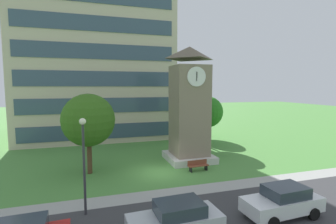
{
  "coord_description": "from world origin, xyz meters",
  "views": [
    {
      "loc": [
        -5.31,
        -19.62,
        7.07
      ],
      "look_at": [
        1.8,
        3.57,
        4.62
      ],
      "focal_mm": 27.07,
      "sensor_mm": 36.0,
      "label": 1
    }
  ],
  "objects_px": {
    "street_lamp": "(84,155)",
    "tree_streetside": "(207,112)",
    "parked_car_silver": "(176,219)",
    "park_bench": "(198,165)",
    "clock_tower": "(189,110)",
    "tree_by_building": "(202,112)",
    "parked_car_white": "(283,201)",
    "tree_near_tower": "(88,120)"
  },
  "relations": [
    {
      "from": "street_lamp",
      "to": "parked_car_silver",
      "type": "relative_size",
      "value": 1.2
    },
    {
      "from": "parked_car_silver",
      "to": "tree_by_building",
      "type": "bearing_deg",
      "value": 62.38
    },
    {
      "from": "street_lamp",
      "to": "parked_car_silver",
      "type": "bearing_deg",
      "value": -40.26
    },
    {
      "from": "tree_streetside",
      "to": "park_bench",
      "type": "bearing_deg",
      "value": -120.38
    },
    {
      "from": "park_bench",
      "to": "tree_by_building",
      "type": "height_order",
      "value": "tree_by_building"
    },
    {
      "from": "tree_streetside",
      "to": "parked_car_white",
      "type": "height_order",
      "value": "tree_streetside"
    },
    {
      "from": "park_bench",
      "to": "parked_car_white",
      "type": "height_order",
      "value": "parked_car_white"
    },
    {
      "from": "street_lamp",
      "to": "tree_streetside",
      "type": "distance_m",
      "value": 18.45
    },
    {
      "from": "street_lamp",
      "to": "tree_streetside",
      "type": "bearing_deg",
      "value": 43.16
    },
    {
      "from": "park_bench",
      "to": "tree_by_building",
      "type": "relative_size",
      "value": 0.32
    },
    {
      "from": "clock_tower",
      "to": "street_lamp",
      "type": "bearing_deg",
      "value": -139.4
    },
    {
      "from": "tree_near_tower",
      "to": "parked_car_white",
      "type": "relative_size",
      "value": 1.48
    },
    {
      "from": "clock_tower",
      "to": "tree_by_building",
      "type": "distance_m",
      "value": 11.31
    },
    {
      "from": "clock_tower",
      "to": "tree_by_building",
      "type": "relative_size",
      "value": 1.91
    },
    {
      "from": "clock_tower",
      "to": "park_bench",
      "type": "distance_m",
      "value": 5.36
    },
    {
      "from": "parked_car_silver",
      "to": "parked_car_white",
      "type": "height_order",
      "value": "same"
    },
    {
      "from": "clock_tower",
      "to": "parked_car_silver",
      "type": "bearing_deg",
      "value": -114.52
    },
    {
      "from": "park_bench",
      "to": "tree_by_building",
      "type": "bearing_deg",
      "value": 63.94
    },
    {
      "from": "street_lamp",
      "to": "tree_by_building",
      "type": "distance_m",
      "value": 23.27
    },
    {
      "from": "street_lamp",
      "to": "parked_car_silver",
      "type": "xyz_separation_m",
      "value": [
        4.11,
        -3.48,
        -2.52
      ]
    },
    {
      "from": "street_lamp",
      "to": "tree_by_building",
      "type": "height_order",
      "value": "tree_by_building"
    },
    {
      "from": "parked_car_silver",
      "to": "parked_car_white",
      "type": "xyz_separation_m",
      "value": [
        6.18,
        0.11,
        -0.0
      ]
    },
    {
      "from": "clock_tower",
      "to": "street_lamp",
      "type": "xyz_separation_m",
      "value": [
        -9.35,
        -8.02,
        -1.44
      ]
    },
    {
      "from": "clock_tower",
      "to": "tree_near_tower",
      "type": "bearing_deg",
      "value": -173.23
    },
    {
      "from": "clock_tower",
      "to": "street_lamp",
      "type": "height_order",
      "value": "clock_tower"
    },
    {
      "from": "park_bench",
      "to": "tree_streetside",
      "type": "xyz_separation_m",
      "value": [
        4.51,
        7.7,
        3.65
      ]
    },
    {
      "from": "parked_car_white",
      "to": "parked_car_silver",
      "type": "bearing_deg",
      "value": -179.0
    },
    {
      "from": "street_lamp",
      "to": "tree_by_building",
      "type": "bearing_deg",
      "value": 49.32
    },
    {
      "from": "clock_tower",
      "to": "park_bench",
      "type": "xyz_separation_m",
      "value": [
        -0.42,
        -3.1,
        -4.36
      ]
    },
    {
      "from": "clock_tower",
      "to": "parked_car_silver",
      "type": "xyz_separation_m",
      "value": [
        -5.24,
        -11.5,
        -3.96
      ]
    },
    {
      "from": "tree_by_building",
      "to": "parked_car_white",
      "type": "bearing_deg",
      "value": -103.07
    },
    {
      "from": "parked_car_silver",
      "to": "tree_streetside",
      "type": "bearing_deg",
      "value": 59.87
    },
    {
      "from": "tree_near_tower",
      "to": "parked_car_white",
      "type": "bearing_deg",
      "value": -45.69
    },
    {
      "from": "clock_tower",
      "to": "park_bench",
      "type": "bearing_deg",
      "value": -97.62
    },
    {
      "from": "parked_car_silver",
      "to": "park_bench",
      "type": "bearing_deg",
      "value": 60.1
    },
    {
      "from": "tree_near_tower",
      "to": "tree_by_building",
      "type": "relative_size",
      "value": 1.16
    },
    {
      "from": "street_lamp",
      "to": "tree_streetside",
      "type": "relative_size",
      "value": 0.9
    },
    {
      "from": "tree_by_building",
      "to": "clock_tower",
      "type": "bearing_deg",
      "value": -121.11
    },
    {
      "from": "tree_streetside",
      "to": "parked_car_white",
      "type": "bearing_deg",
      "value": -101.2
    },
    {
      "from": "clock_tower",
      "to": "tree_streetside",
      "type": "relative_size",
      "value": 1.8
    },
    {
      "from": "parked_car_silver",
      "to": "parked_car_white",
      "type": "relative_size",
      "value": 1.02
    },
    {
      "from": "clock_tower",
      "to": "tree_streetside",
      "type": "distance_m",
      "value": 6.2
    }
  ]
}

